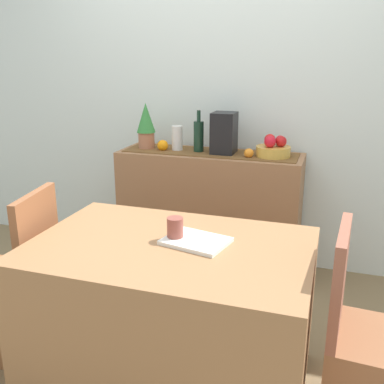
{
  "coord_description": "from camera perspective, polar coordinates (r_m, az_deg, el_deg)",
  "views": [
    {
      "loc": [
        0.83,
        -2.07,
        1.55
      ],
      "look_at": [
        0.03,
        0.39,
        0.75
      ],
      "focal_mm": 41.58,
      "sensor_mm": 36.0,
      "label": 1
    }
  ],
  "objects": [
    {
      "name": "potted_plant",
      "position": [
        3.31,
        -5.92,
        8.6
      ],
      "size": [
        0.14,
        0.14,
        0.34
      ],
      "color": "#AB6A4B",
      "rests_on": "sideboard_console"
    },
    {
      "name": "ceramic_vase",
      "position": [
        3.23,
        -1.92,
        6.88
      ],
      "size": [
        0.08,
        0.08,
        0.18
      ],
      "primitive_type": "cylinder",
      "color": "silver",
      "rests_on": "sideboard_console"
    },
    {
      "name": "coffee_cup",
      "position": [
        2.02,
        -2.18,
        -4.79
      ],
      "size": [
        0.07,
        0.07,
        0.11
      ],
      "primitive_type": "cylinder",
      "color": "brown",
      "rests_on": "dining_table"
    },
    {
      "name": "orange_loose_far",
      "position": [
        3.03,
        7.3,
        4.97
      ],
      "size": [
        0.06,
        0.06,
        0.06
      ],
      "primitive_type": "sphere",
      "color": "orange",
      "rests_on": "sideboard_console"
    },
    {
      "name": "room_wall_rear",
      "position": [
        3.36,
        3.79,
        13.67
      ],
      "size": [
        6.4,
        0.06,
        2.7
      ],
      "primitive_type": "cube",
      "color": "silver",
      "rests_on": "ground"
    },
    {
      "name": "apple_rear",
      "position": [
        3.06,
        11.38,
        6.37
      ],
      "size": [
        0.07,
        0.07,
        0.07
      ],
      "primitive_type": "sphere",
      "color": "red",
      "rests_on": "fruit_bowl"
    },
    {
      "name": "table_runner",
      "position": [
        3.17,
        2.31,
        5.09
      ],
      "size": [
        1.23,
        0.32,
        0.01
      ],
      "primitive_type": "cube",
      "color": "brown",
      "rests_on": "sideboard_console"
    },
    {
      "name": "ground_plane",
      "position": [
        2.72,
        -3.3,
        -17.89
      ],
      "size": [
        6.4,
        6.4,
        0.02
      ],
      "primitive_type": "cube",
      "color": "olive",
      "rests_on": "ground"
    },
    {
      "name": "apple_upper",
      "position": [
        3.11,
        9.95,
        6.66
      ],
      "size": [
        0.08,
        0.08,
        0.08
      ],
      "primitive_type": "sphere",
      "color": "red",
      "rests_on": "fruit_bowl"
    },
    {
      "name": "chair_near_window",
      "position": [
        2.65,
        -21.58,
        -13.19
      ],
      "size": [
        0.46,
        0.46,
        0.9
      ],
      "color": "#935A35",
      "rests_on": "ground"
    },
    {
      "name": "open_book",
      "position": [
        2.01,
        0.49,
        -6.32
      ],
      "size": [
        0.32,
        0.26,
        0.02
      ],
      "primitive_type": "cube",
      "rotation": [
        0.0,
        0.0,
        -0.22
      ],
      "color": "white",
      "rests_on": "dining_table"
    },
    {
      "name": "orange_loose_mid",
      "position": [
        3.24,
        -3.78,
        5.98
      ],
      "size": [
        0.08,
        0.08,
        0.08
      ],
      "primitive_type": "sphere",
      "color": "orange",
      "rests_on": "sideboard_console"
    },
    {
      "name": "fruit_bowl",
      "position": [
        3.08,
        10.37,
        5.16
      ],
      "size": [
        0.23,
        0.23,
        0.07
      ],
      "primitive_type": "cylinder",
      "color": "gold",
      "rests_on": "table_runner"
    },
    {
      "name": "dining_table",
      "position": [
        2.18,
        -2.69,
        -15.59
      ],
      "size": [
        1.26,
        0.84,
        0.74
      ],
      "primitive_type": "cube",
      "color": "#9E6D45",
      "rests_on": "ground"
    },
    {
      "name": "wine_bottle",
      "position": [
        3.18,
        0.86,
        7.2
      ],
      "size": [
        0.07,
        0.07,
        0.3
      ],
      "color": "#173223",
      "rests_on": "sideboard_console"
    },
    {
      "name": "coffee_maker",
      "position": [
        3.12,
        4.13,
        7.52
      ],
      "size": [
        0.16,
        0.18,
        0.29
      ],
      "primitive_type": "cube",
      "color": "black",
      "rests_on": "sideboard_console"
    },
    {
      "name": "chair_by_corner",
      "position": [
        2.16,
        21.93,
        -20.86
      ],
      "size": [
        0.43,
        0.43,
        0.9
      ],
      "color": "#905938",
      "rests_on": "ground"
    },
    {
      "name": "apple_center",
      "position": [
        3.03,
        9.98,
        6.38
      ],
      "size": [
        0.08,
        0.08,
        0.08
      ],
      "primitive_type": "sphere",
      "color": "red",
      "rests_on": "fruit_bowl"
    },
    {
      "name": "apple_front",
      "position": [
        3.13,
        11.23,
        6.53
      ],
      "size": [
        0.07,
        0.07,
        0.07
      ],
      "primitive_type": "sphere",
      "color": "red",
      "rests_on": "fruit_bowl"
    },
    {
      "name": "sideboard_console",
      "position": [
        3.3,
        2.22,
        -2.52
      ],
      "size": [
        1.31,
        0.42,
        0.89
      ],
      "primitive_type": "cube",
      "color": "#976644",
      "rests_on": "ground"
    }
  ]
}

